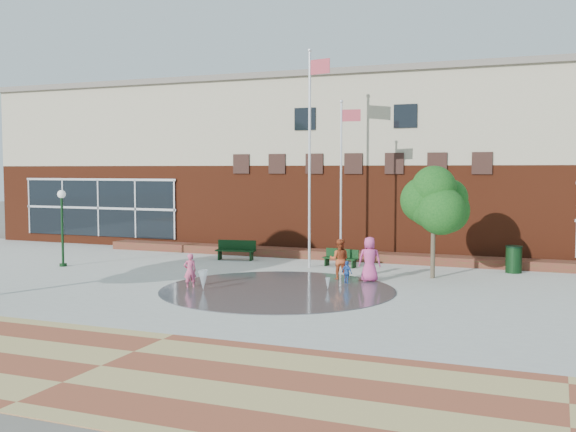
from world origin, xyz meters
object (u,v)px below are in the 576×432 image
at_px(flagpole_right, 342,175).
at_px(bench_left, 236,254).
at_px(trash_can, 514,259).
at_px(child_splash, 190,271).
at_px(flagpole_left, 311,147).

distance_m(flagpole_right, bench_left, 6.74).
bearing_deg(bench_left, trash_can, -5.29).
bearing_deg(trash_can, bench_left, -176.58).
distance_m(bench_left, child_splash, 7.55).
bearing_deg(trash_can, flagpole_left, -168.29).
relative_size(bench_left, trash_can, 1.69).
xyz_separation_m(bench_left, trash_can, (12.48, 0.75, 0.28)).
bearing_deg(flagpole_left, child_splash, -95.35).
relative_size(bench_left, child_splash, 1.52).
xyz_separation_m(flagpole_right, bench_left, (-5.53, 0.89, -3.75)).
distance_m(trash_can, child_splash, 13.41).
height_order(flagpole_right, bench_left, flagpole_right).
xyz_separation_m(flagpole_right, child_splash, (-3.74, -6.44, -3.42)).
relative_size(flagpole_right, child_splash, 5.71).
relative_size(flagpole_left, bench_left, 4.91).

